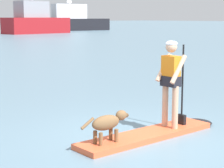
{
  "coord_description": "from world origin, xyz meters",
  "views": [
    {
      "loc": [
        -5.38,
        -5.22,
        2.24
      ],
      "look_at": [
        0.0,
        1.0,
        0.9
      ],
      "focal_mm": 66.12,
      "sensor_mm": 36.0,
      "label": 1
    }
  ],
  "objects_px": {
    "dog": "(108,123)",
    "moored_boat_starboard": "(73,21)",
    "paddleboard": "(155,133)",
    "moored_boat_far_starboard": "(35,21)",
    "person_paddler": "(171,78)"
  },
  "relations": [
    {
      "from": "paddleboard",
      "to": "person_paddler",
      "type": "relative_size",
      "value": 1.93
    },
    {
      "from": "person_paddler",
      "to": "moored_boat_starboard",
      "type": "distance_m",
      "value": 62.35
    },
    {
      "from": "dog",
      "to": "moored_boat_far_starboard",
      "type": "distance_m",
      "value": 51.94
    },
    {
      "from": "paddleboard",
      "to": "moored_boat_far_starboard",
      "type": "distance_m",
      "value": 51.42
    },
    {
      "from": "paddleboard",
      "to": "moored_boat_far_starboard",
      "type": "xyz_separation_m",
      "value": [
        24.09,
        45.4,
        1.62
      ]
    },
    {
      "from": "person_paddler",
      "to": "dog",
      "type": "height_order",
      "value": "person_paddler"
    },
    {
      "from": "moored_boat_starboard",
      "to": "paddleboard",
      "type": "bearing_deg",
      "value": -124.04
    },
    {
      "from": "paddleboard",
      "to": "moored_boat_starboard",
      "type": "xyz_separation_m",
      "value": [
        35.02,
        51.85,
        1.59
      ]
    },
    {
      "from": "paddleboard",
      "to": "dog",
      "type": "height_order",
      "value": "dog"
    },
    {
      "from": "person_paddler",
      "to": "moored_boat_starboard",
      "type": "bearing_deg",
      "value": 56.28
    },
    {
      "from": "paddleboard",
      "to": "moored_boat_far_starboard",
      "type": "bearing_deg",
      "value": 62.05
    },
    {
      "from": "dog",
      "to": "moored_boat_starboard",
      "type": "relative_size",
      "value": 0.08
    },
    {
      "from": "moored_boat_far_starboard",
      "to": "paddleboard",
      "type": "bearing_deg",
      "value": -117.95
    },
    {
      "from": "dog",
      "to": "moored_boat_starboard",
      "type": "distance_m",
      "value": 63.21
    },
    {
      "from": "dog",
      "to": "moored_boat_far_starboard",
      "type": "bearing_deg",
      "value": 60.91
    }
  ]
}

